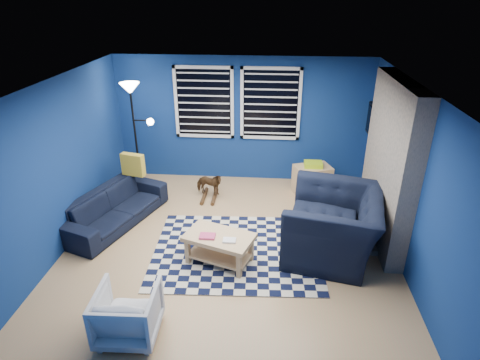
% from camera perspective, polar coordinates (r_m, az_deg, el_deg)
% --- Properties ---
extents(floor, '(5.00, 5.00, 0.00)m').
position_cam_1_polar(floor, '(6.34, -1.47, -9.23)').
color(floor, tan).
rests_on(floor, ground).
extents(ceiling, '(5.00, 5.00, 0.00)m').
position_cam_1_polar(ceiling, '(5.33, -1.77, 13.43)').
color(ceiling, white).
rests_on(ceiling, wall_back).
extents(wall_back, '(5.00, 0.00, 5.00)m').
position_cam_1_polar(wall_back, '(8.05, 0.32, 8.48)').
color(wall_back, navy).
rests_on(wall_back, floor).
extents(wall_left, '(0.00, 5.00, 5.00)m').
position_cam_1_polar(wall_left, '(6.48, -24.19, 1.76)').
color(wall_left, navy).
rests_on(wall_left, floor).
extents(wall_right, '(0.00, 5.00, 5.00)m').
position_cam_1_polar(wall_right, '(6.00, 22.85, 0.20)').
color(wall_right, navy).
rests_on(wall_right, floor).
extents(fireplace, '(0.65, 2.00, 2.50)m').
position_cam_1_polar(fireplace, '(6.42, 20.35, 1.72)').
color(fireplace, gray).
rests_on(fireplace, floor).
extents(window_left, '(1.17, 0.06, 1.42)m').
position_cam_1_polar(window_left, '(8.01, -5.14, 10.88)').
color(window_left, black).
rests_on(window_left, wall_back).
extents(window_right, '(1.17, 0.06, 1.42)m').
position_cam_1_polar(window_right, '(7.90, 4.36, 10.70)').
color(window_right, black).
rests_on(window_right, wall_back).
extents(tv, '(0.07, 1.00, 0.58)m').
position_cam_1_polar(tv, '(7.74, 18.57, 7.58)').
color(tv, black).
rests_on(tv, wall_right).
extents(rug, '(2.59, 2.12, 0.02)m').
position_cam_1_polar(rug, '(6.21, -0.49, -10.01)').
color(rug, black).
rests_on(rug, floor).
extents(sofa, '(2.16, 1.42, 0.59)m').
position_cam_1_polar(sofa, '(7.07, -17.44, -3.77)').
color(sofa, black).
rests_on(sofa, floor).
extents(armchair_big, '(1.73, 1.58, 0.97)m').
position_cam_1_polar(armchair_big, '(6.08, 13.07, -6.19)').
color(armchair_big, black).
rests_on(armchair_big, floor).
extents(armchair_bent, '(0.70, 0.72, 0.63)m').
position_cam_1_polar(armchair_bent, '(4.93, -15.65, -17.75)').
color(armchair_bent, gray).
rests_on(armchair_bent, floor).
extents(rocking_horse, '(0.34, 0.57, 0.45)m').
position_cam_1_polar(rocking_horse, '(7.56, -4.44, -0.59)').
color(rocking_horse, '#452D16').
rests_on(rocking_horse, floor).
extents(coffee_table, '(1.09, 0.84, 0.48)m').
position_cam_1_polar(coffee_table, '(5.81, -2.98, -8.94)').
color(coffee_table, tan).
rests_on(coffee_table, rug).
extents(cabinet, '(0.78, 0.65, 0.65)m').
position_cam_1_polar(cabinet, '(7.86, 10.20, 0.09)').
color(cabinet, tan).
rests_on(cabinet, floor).
extents(floor_lamp, '(0.57, 0.35, 2.11)m').
position_cam_1_polar(floor_lamp, '(7.67, -15.00, 10.42)').
color(floor_lamp, black).
rests_on(floor_lamp, floor).
extents(throw_pillow, '(0.44, 0.23, 0.40)m').
position_cam_1_polar(throw_pillow, '(7.39, -14.98, 2.13)').
color(throw_pillow, gold).
rests_on(throw_pillow, sofa).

